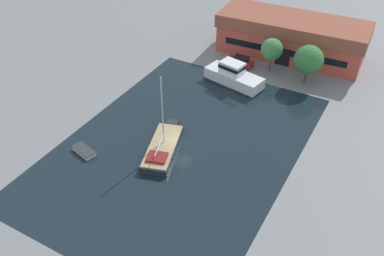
{
  "coord_description": "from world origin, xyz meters",
  "views": [
    {
      "loc": [
        21.88,
        -36.12,
        35.06
      ],
      "look_at": [
        0.0,
        2.99,
        1.0
      ],
      "focal_mm": 40.0,
      "sensor_mm": 36.0,
      "label": 1
    }
  ],
  "objects_px": {
    "warehouse_building": "(291,37)",
    "quay_tree_by_water": "(309,60)",
    "parked_car": "(240,61)",
    "sailboat_moored": "(163,147)",
    "motor_cruiser": "(234,76)",
    "quay_tree_near_building": "(272,49)",
    "small_dinghy": "(84,151)"
  },
  "relations": [
    {
      "from": "quay_tree_by_water",
      "to": "motor_cruiser",
      "type": "xyz_separation_m",
      "value": [
        -9.74,
        -5.64,
        -2.75
      ]
    },
    {
      "from": "quay_tree_near_building",
      "to": "motor_cruiser",
      "type": "bearing_deg",
      "value": -118.14
    },
    {
      "from": "motor_cruiser",
      "to": "small_dinghy",
      "type": "bearing_deg",
      "value": 170.09
    },
    {
      "from": "quay_tree_near_building",
      "to": "small_dinghy",
      "type": "height_order",
      "value": "quay_tree_near_building"
    },
    {
      "from": "quay_tree_near_building",
      "to": "parked_car",
      "type": "bearing_deg",
      "value": -172.6
    },
    {
      "from": "sailboat_moored",
      "to": "motor_cruiser",
      "type": "distance_m",
      "value": 19.13
    },
    {
      "from": "warehouse_building",
      "to": "parked_car",
      "type": "xyz_separation_m",
      "value": [
        -5.85,
        -7.89,
        -2.54
      ]
    },
    {
      "from": "parked_car",
      "to": "sailboat_moored",
      "type": "distance_m",
      "value": 25.0
    },
    {
      "from": "quay_tree_by_water",
      "to": "sailboat_moored",
      "type": "distance_m",
      "value": 27.15
    },
    {
      "from": "quay_tree_near_building",
      "to": "motor_cruiser",
      "type": "relative_size",
      "value": 0.58
    },
    {
      "from": "motor_cruiser",
      "to": "warehouse_building",
      "type": "bearing_deg",
      "value": -6.43
    },
    {
      "from": "parked_car",
      "to": "sailboat_moored",
      "type": "relative_size",
      "value": 0.42
    },
    {
      "from": "warehouse_building",
      "to": "quay_tree_by_water",
      "type": "xyz_separation_m",
      "value": [
        5.37,
        -8.15,
        0.72
      ]
    },
    {
      "from": "quay_tree_by_water",
      "to": "parked_car",
      "type": "bearing_deg",
      "value": 178.65
    },
    {
      "from": "parked_car",
      "to": "sailboat_moored",
      "type": "xyz_separation_m",
      "value": [
        0.58,
        -24.99,
        -0.27
      ]
    },
    {
      "from": "warehouse_building",
      "to": "quay_tree_near_building",
      "type": "height_order",
      "value": "warehouse_building"
    },
    {
      "from": "warehouse_building",
      "to": "small_dinghy",
      "type": "bearing_deg",
      "value": -112.78
    },
    {
      "from": "warehouse_building",
      "to": "motor_cruiser",
      "type": "relative_size",
      "value": 2.56
    },
    {
      "from": "parked_car",
      "to": "sailboat_moored",
      "type": "bearing_deg",
      "value": -177.71
    },
    {
      "from": "quay_tree_by_water",
      "to": "small_dinghy",
      "type": "relative_size",
      "value": 1.78
    },
    {
      "from": "quay_tree_by_water",
      "to": "small_dinghy",
      "type": "bearing_deg",
      "value": -122.52
    },
    {
      "from": "parked_car",
      "to": "motor_cruiser",
      "type": "xyz_separation_m",
      "value": [
        1.49,
        -5.9,
        0.51
      ]
    },
    {
      "from": "quay_tree_near_building",
      "to": "motor_cruiser",
      "type": "distance_m",
      "value": 7.87
    },
    {
      "from": "parked_car",
      "to": "motor_cruiser",
      "type": "distance_m",
      "value": 6.11
    },
    {
      "from": "sailboat_moored",
      "to": "small_dinghy",
      "type": "height_order",
      "value": "sailboat_moored"
    },
    {
      "from": "quay_tree_near_building",
      "to": "small_dinghy",
      "type": "distance_m",
      "value": 33.62
    },
    {
      "from": "motor_cruiser",
      "to": "sailboat_moored",
      "type": "bearing_deg",
      "value": -171.59
    },
    {
      "from": "warehouse_building",
      "to": "small_dinghy",
      "type": "distance_m",
      "value": 40.6
    },
    {
      "from": "small_dinghy",
      "to": "quay_tree_near_building",
      "type": "bearing_deg",
      "value": 172.07
    },
    {
      "from": "quay_tree_by_water",
      "to": "motor_cruiser",
      "type": "height_order",
      "value": "quay_tree_by_water"
    },
    {
      "from": "quay_tree_near_building",
      "to": "sailboat_moored",
      "type": "distance_m",
      "value": 26.23
    },
    {
      "from": "quay_tree_near_building",
      "to": "motor_cruiser",
      "type": "height_order",
      "value": "quay_tree_near_building"
    }
  ]
}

